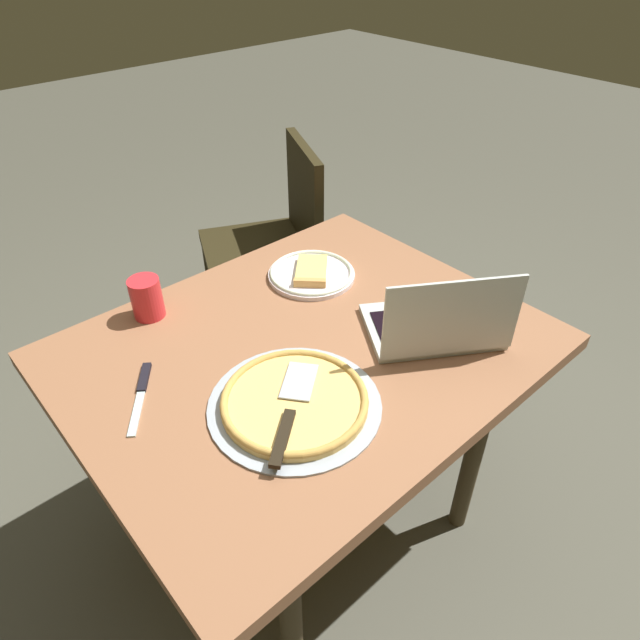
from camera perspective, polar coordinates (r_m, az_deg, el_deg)
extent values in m
plane|color=#4C4B3F|center=(1.96, -1.18, -19.04)|extent=(12.00, 12.00, 0.00)
cube|color=brown|center=(1.43, -1.53, -3.12)|extent=(1.15, 0.93, 0.04)
cylinder|color=#3F3320|center=(1.42, -3.05, -27.77)|extent=(0.05, 0.05, 0.69)
cylinder|color=#3F3320|center=(1.73, 15.50, -12.86)|extent=(0.05, 0.05, 0.69)
cylinder|color=#3F3320|center=(1.79, -17.50, -11.30)|extent=(0.05, 0.05, 0.69)
cylinder|color=#3F3320|center=(2.04, -0.26, -2.00)|extent=(0.05, 0.05, 0.69)
cube|color=#B6BEB7|center=(1.49, 11.21, -0.62)|extent=(0.40, 0.37, 0.02)
cube|color=black|center=(1.48, 11.26, -0.30)|extent=(0.32, 0.28, 0.00)
cube|color=#B6BEB7|center=(1.33, 13.37, 0.15)|extent=(0.28, 0.18, 0.21)
cube|color=black|center=(1.33, 13.33, 0.21)|extent=(0.25, 0.16, 0.18)
cylinder|color=white|center=(1.66, -0.87, 4.64)|extent=(0.26, 0.26, 0.01)
torus|color=white|center=(1.66, -0.88, 4.93)|extent=(0.25, 0.25, 0.01)
cube|color=#E0D166|center=(1.66, -0.88, 5.14)|extent=(0.17, 0.17, 0.02)
cube|color=tan|center=(1.60, -1.05, 3.78)|extent=(0.08, 0.08, 0.03)
cylinder|color=#9CA5AE|center=(1.26, -2.60, -8.68)|extent=(0.39, 0.39, 0.01)
cylinder|color=#E8BB64|center=(1.25, -2.61, -8.33)|extent=(0.33, 0.33, 0.02)
torus|color=gold|center=(1.24, -2.62, -8.07)|extent=(0.33, 0.33, 0.02)
cube|color=#ACB3C0|center=(1.28, -2.14, -6.26)|extent=(0.14, 0.13, 0.00)
cube|color=black|center=(1.16, -3.85, -11.94)|extent=(0.13, 0.11, 0.01)
cube|color=#B2C7C7|center=(1.31, -18.14, -8.48)|extent=(0.12, 0.15, 0.00)
cube|color=black|center=(1.38, -17.54, -5.62)|extent=(0.07, 0.09, 0.01)
cylinder|color=red|center=(1.55, -17.33, 2.16)|extent=(0.08, 0.08, 0.11)
cylinder|color=#3B1E16|center=(1.53, -17.54, 3.13)|extent=(0.07, 0.07, 0.01)
cube|color=black|center=(2.34, -6.32, 7.02)|extent=(0.59, 0.59, 0.04)
cube|color=black|center=(2.28, -1.60, 12.65)|extent=(0.21, 0.39, 0.41)
cylinder|color=black|center=(2.62, -11.14, 3.86)|extent=(0.03, 0.03, 0.44)
cylinder|color=black|center=(2.29, -9.82, -1.41)|extent=(0.03, 0.03, 0.44)
cylinder|color=black|center=(2.67, -2.61, 5.28)|extent=(0.03, 0.03, 0.44)
cylinder|color=black|center=(2.35, -0.17, 0.31)|extent=(0.03, 0.03, 0.44)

